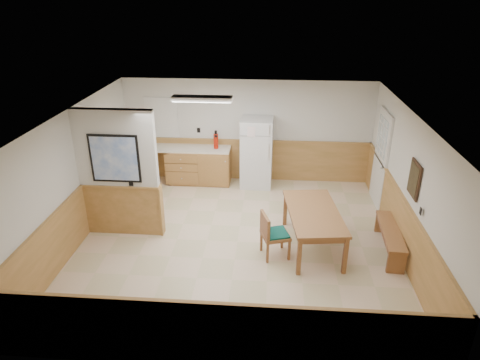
# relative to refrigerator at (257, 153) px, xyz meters

# --- Properties ---
(ground) EXTENTS (6.00, 6.00, 0.00)m
(ground) POSITION_rel_refrigerator_xyz_m (-0.25, -2.63, -0.84)
(ground) COLOR beige
(ground) RESTS_ON ground
(ceiling) EXTENTS (6.00, 6.00, 0.02)m
(ceiling) POSITION_rel_refrigerator_xyz_m (-0.25, -2.63, 1.66)
(ceiling) COLOR silver
(ceiling) RESTS_ON back_wall
(back_wall) EXTENTS (6.00, 0.02, 2.50)m
(back_wall) POSITION_rel_refrigerator_xyz_m (-0.25, 0.37, 0.41)
(back_wall) COLOR silver
(back_wall) RESTS_ON ground
(right_wall) EXTENTS (0.02, 6.00, 2.50)m
(right_wall) POSITION_rel_refrigerator_xyz_m (2.75, -2.63, 0.41)
(right_wall) COLOR silver
(right_wall) RESTS_ON ground
(left_wall) EXTENTS (0.02, 6.00, 2.50)m
(left_wall) POSITION_rel_refrigerator_xyz_m (-3.25, -2.63, 0.41)
(left_wall) COLOR silver
(left_wall) RESTS_ON ground
(wainscot_back) EXTENTS (6.00, 0.04, 1.00)m
(wainscot_back) POSITION_rel_refrigerator_xyz_m (-0.25, 0.35, -0.34)
(wainscot_back) COLOR #BC864B
(wainscot_back) RESTS_ON ground
(wainscot_right) EXTENTS (0.04, 6.00, 1.00)m
(wainscot_right) POSITION_rel_refrigerator_xyz_m (2.73, -2.63, -0.34)
(wainscot_right) COLOR #BC864B
(wainscot_right) RESTS_ON ground
(wainscot_left) EXTENTS (0.04, 6.00, 1.00)m
(wainscot_left) POSITION_rel_refrigerator_xyz_m (-3.23, -2.63, -0.34)
(wainscot_left) COLOR #BC864B
(wainscot_left) RESTS_ON ground
(partition_wall) EXTENTS (1.50, 0.20, 2.50)m
(partition_wall) POSITION_rel_refrigerator_xyz_m (-2.50, -2.43, 0.39)
(partition_wall) COLOR silver
(partition_wall) RESTS_ON ground
(kitchen_counter) EXTENTS (2.20, 0.61, 1.00)m
(kitchen_counter) POSITION_rel_refrigerator_xyz_m (-1.45, 0.05, -0.38)
(kitchen_counter) COLOR #A36A3A
(kitchen_counter) RESTS_ON ground
(exterior_door) EXTENTS (0.07, 1.02, 2.15)m
(exterior_door) POSITION_rel_refrigerator_xyz_m (2.72, -0.73, 0.21)
(exterior_door) COLOR silver
(exterior_door) RESTS_ON ground
(kitchen_window) EXTENTS (0.80, 0.04, 1.00)m
(kitchen_window) POSITION_rel_refrigerator_xyz_m (-2.35, 0.35, 0.71)
(kitchen_window) COLOR silver
(kitchen_window) RESTS_ON back_wall
(wall_painting) EXTENTS (0.04, 0.50, 0.60)m
(wall_painting) POSITION_rel_refrigerator_xyz_m (2.72, -2.93, 0.71)
(wall_painting) COLOR #352215
(wall_painting) RESTS_ON right_wall
(fluorescent_fixture) EXTENTS (1.20, 0.30, 0.09)m
(fluorescent_fixture) POSITION_rel_refrigerator_xyz_m (-1.05, -1.33, 1.61)
(fluorescent_fixture) COLOR silver
(fluorescent_fixture) RESTS_ON ceiling
(refrigerator) EXTENTS (0.76, 0.73, 1.67)m
(refrigerator) POSITION_rel_refrigerator_xyz_m (0.00, 0.00, 0.00)
(refrigerator) COLOR silver
(refrigerator) RESTS_ON ground
(dining_table) EXTENTS (1.10, 1.89, 0.75)m
(dining_table) POSITION_rel_refrigerator_xyz_m (1.15, -2.68, -0.18)
(dining_table) COLOR #A8743D
(dining_table) RESTS_ON ground
(dining_bench) EXTENTS (0.41, 1.48, 0.45)m
(dining_bench) POSITION_rel_refrigerator_xyz_m (2.55, -2.72, -0.50)
(dining_bench) COLOR #A8743D
(dining_bench) RESTS_ON ground
(dining_chair) EXTENTS (0.74, 0.60, 0.85)m
(dining_chair) POSITION_rel_refrigerator_xyz_m (0.38, -3.05, -0.34)
(dining_chair) COLOR #A8743D
(dining_chair) RESTS_ON ground
(fire_extinguisher) EXTENTS (0.12, 0.12, 0.44)m
(fire_extinguisher) POSITION_rel_refrigerator_xyz_m (-0.98, 0.07, 0.26)
(fire_extinguisher) COLOR #AF1A09
(fire_extinguisher) RESTS_ON kitchen_counter
(soap_bottle) EXTENTS (0.09, 0.09, 0.23)m
(soap_bottle) POSITION_rel_refrigerator_xyz_m (-2.48, 0.01, 0.18)
(soap_bottle) COLOR green
(soap_bottle) RESTS_ON kitchen_counter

